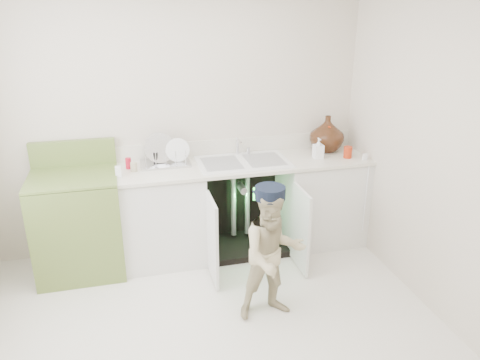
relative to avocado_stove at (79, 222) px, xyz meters
name	(u,v)px	position (x,y,z in m)	size (l,w,h in m)	color
ground	(212,334)	(0.96, -1.18, -0.47)	(3.50, 3.50, 0.00)	silver
room_shell	(208,176)	(0.96, -1.18, 0.78)	(6.00, 5.50, 1.26)	beige
counter_run	(246,203)	(1.55, 0.03, 0.01)	(2.44, 1.02, 1.25)	white
avocado_stove	(79,222)	(0.00, 0.00, 0.00)	(0.74, 0.65, 1.14)	olive
repair_worker	(273,253)	(1.46, -1.05, 0.07)	(0.53, 0.95, 1.07)	#C1AF8A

